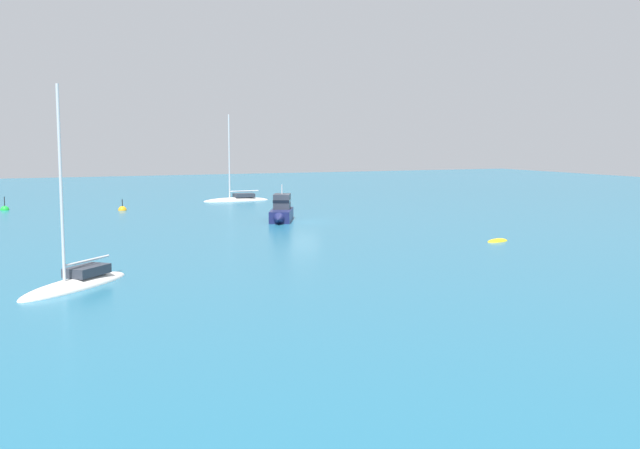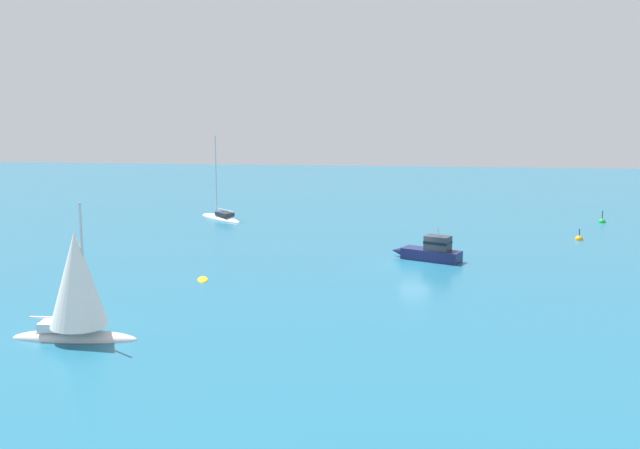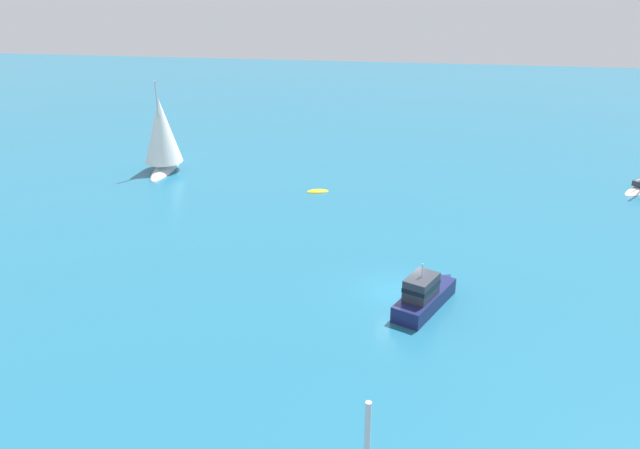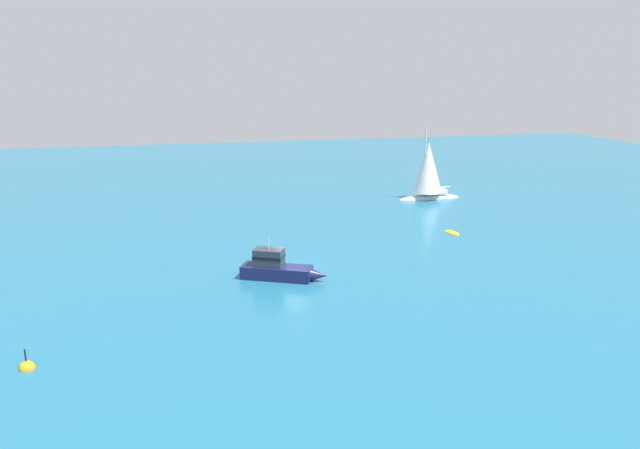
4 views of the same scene
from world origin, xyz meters
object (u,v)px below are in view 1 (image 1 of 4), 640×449
at_px(sailboat, 237,199).
at_px(mooring_buoy, 5,210).
at_px(launch, 281,211).
at_px(channel_buoy, 122,210).
at_px(ketch, 76,284).
at_px(dinghy, 498,241).

bearing_deg(sailboat, mooring_buoy, 4.34).
height_order(launch, channel_buoy, launch).
bearing_deg(sailboat, launch, 83.49).
bearing_deg(ketch, channel_buoy, -147.87).
relative_size(sailboat, dinghy, 4.95).
relative_size(ketch, dinghy, 4.93).
xyz_separation_m(sailboat, launch, (-20.73, 2.77, 0.67)).
bearing_deg(dinghy, launch, -78.85).
height_order(sailboat, channel_buoy, sailboat).
xyz_separation_m(dinghy, channel_buoy, (32.30, 19.11, 0.01)).
distance_m(launch, mooring_buoy, 28.36).
bearing_deg(launch, ketch, -14.35).
bearing_deg(channel_buoy, mooring_buoy, 65.18).
height_order(ketch, dinghy, ketch).
relative_size(launch, ketch, 0.64).
relative_size(sailboat, ketch, 1.00).
distance_m(channel_buoy, mooring_buoy, 11.22).
bearing_deg(mooring_buoy, channel_buoy, -114.82).
bearing_deg(channel_buoy, ketch, 167.35).
relative_size(sailboat, launch, 1.57).
xyz_separation_m(launch, ketch, (-22.50, 18.83, -0.68)).
bearing_deg(dinghy, mooring_buoy, -66.60).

